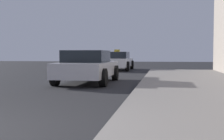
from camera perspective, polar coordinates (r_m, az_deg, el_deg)
name	(u,v)px	position (r m, az deg, el deg)	size (l,w,h in m)	color
car_silver	(88,67)	(12.02, -4.54, 0.65)	(1.97, 4.13, 1.27)	#B7B7BF
car_white	(117,61)	(21.32, 1.01, 1.72)	(1.94, 4.54, 1.43)	white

